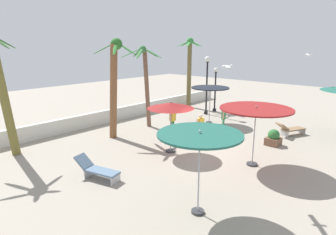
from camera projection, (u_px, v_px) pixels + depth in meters
name	position (u px, v px, depth m)	size (l,w,h in m)	color
ground_plane	(218.00, 158.00, 13.42)	(56.00, 56.00, 0.00)	#9E9384
boundary_wall	(103.00, 117.00, 19.14)	(25.20, 0.30, 0.86)	silver
patio_umbrella_0	(210.00, 89.00, 18.85)	(2.47, 2.47, 2.49)	#333338
patio_umbrella_1	(200.00, 138.00, 8.45)	(2.53, 2.53, 2.70)	#333338
patio_umbrella_2	(171.00, 106.00, 13.64)	(2.23, 2.23, 2.52)	#333338
patio_umbrella_4	(256.00, 111.00, 12.05)	(3.01, 3.01, 2.64)	#333338
palm_tree_0	(114.00, 78.00, 15.80)	(2.37, 2.47, 5.46)	brown
palm_tree_2	(146.00, 77.00, 17.68)	(2.56, 2.67, 5.04)	brown
palm_tree_3	(189.00, 66.00, 23.57)	(2.11, 2.18, 5.64)	brown
lamp_post_0	(215.00, 86.00, 22.34)	(0.34, 0.34, 3.39)	black
lamp_post_1	(207.00, 77.00, 21.16)	(0.41, 0.41, 4.28)	black
lounge_chair_0	(290.00, 129.00, 16.65)	(1.93, 1.28, 0.83)	#B7B7BC
lounge_chair_2	(97.00, 169.00, 11.27)	(1.00, 1.96, 0.84)	#B7B7BC
guest_0	(224.00, 116.00, 17.10)	(0.51, 0.37, 1.63)	#3F8C59
guest_1	(200.00, 126.00, 15.17)	(0.56, 0.26, 1.60)	#26262D
guest_2	(173.00, 118.00, 16.45)	(0.55, 0.29, 1.76)	#3F8C59
seagull_0	(309.00, 55.00, 17.38)	(1.23, 0.77, 0.15)	white
seagull_1	(227.00, 67.00, 9.78)	(0.92, 0.79, 0.14)	white
planter	(273.00, 138.00, 15.05)	(0.70, 0.70, 0.85)	brown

